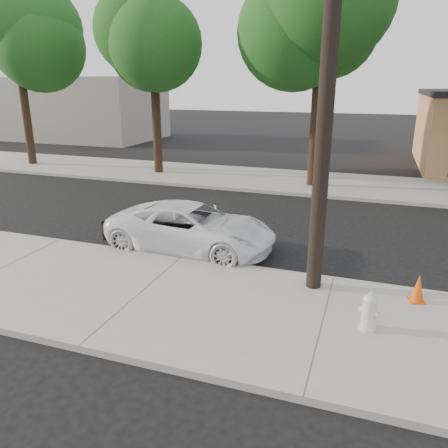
# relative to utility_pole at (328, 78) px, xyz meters

# --- Properties ---
(ground) EXTENTS (120.00, 120.00, 0.00)m
(ground) POSITION_rel_utility_pole_xyz_m (-3.60, 2.70, -4.70)
(ground) COLOR black
(ground) RESTS_ON ground
(near_sidewalk) EXTENTS (90.00, 4.40, 0.15)m
(near_sidewalk) POSITION_rel_utility_pole_xyz_m (-3.60, -1.60, -4.62)
(near_sidewalk) COLOR gray
(near_sidewalk) RESTS_ON ground
(far_sidewalk) EXTENTS (90.00, 5.00, 0.15)m
(far_sidewalk) POSITION_rel_utility_pole_xyz_m (-3.60, 11.20, -4.62)
(far_sidewalk) COLOR gray
(far_sidewalk) RESTS_ON ground
(curb_near) EXTENTS (90.00, 0.12, 0.16)m
(curb_near) POSITION_rel_utility_pole_xyz_m (-3.60, 0.60, -4.62)
(curb_near) COLOR #9E9B93
(curb_near) RESTS_ON ground
(building_far) EXTENTS (14.00, 8.00, 5.00)m
(building_far) POSITION_rel_utility_pole_xyz_m (-23.60, 22.70, -2.20)
(building_far) COLOR gray
(building_far) RESTS_ON ground
(utility_pole) EXTENTS (1.40, 0.34, 9.00)m
(utility_pole) POSITION_rel_utility_pole_xyz_m (0.00, 0.00, 0.00)
(utility_pole) COLOR black
(utility_pole) RESTS_ON near_sidewalk
(tree_a) EXTENTS (4.65, 4.50, 9.00)m
(tree_a) POSITION_rel_utility_pole_xyz_m (-17.40, 10.55, 1.83)
(tree_a) COLOR black
(tree_a) RESTS_ON far_sidewalk
(tree_b) EXTENTS (4.34, 4.20, 8.45)m
(tree_b) POSITION_rel_utility_pole_xyz_m (-9.41, 10.76, 1.45)
(tree_b) COLOR black
(tree_b) RESTS_ON far_sidewalk
(tree_c) EXTENTS (4.96, 4.80, 9.55)m
(tree_c) POSITION_rel_utility_pole_xyz_m (-1.38, 10.34, 2.21)
(tree_c) COLOR black
(tree_c) RESTS_ON far_sidewalk
(police_cruiser) EXTENTS (4.89, 2.38, 1.34)m
(police_cruiser) POSITION_rel_utility_pole_xyz_m (-3.70, 1.55, -4.03)
(police_cruiser) COLOR white
(police_cruiser) RESTS_ON ground
(fire_hydrant) EXTENTS (0.38, 0.34, 0.71)m
(fire_hydrant) POSITION_rel_utility_pole_xyz_m (1.24, -1.50, -4.20)
(fire_hydrant) COLOR silver
(fire_hydrant) RESTS_ON near_sidewalk
(traffic_cone) EXTENTS (0.40, 0.40, 0.62)m
(traffic_cone) POSITION_rel_utility_pole_xyz_m (2.20, -0.02, -4.25)
(traffic_cone) COLOR #DC4C0B
(traffic_cone) RESTS_ON near_sidewalk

